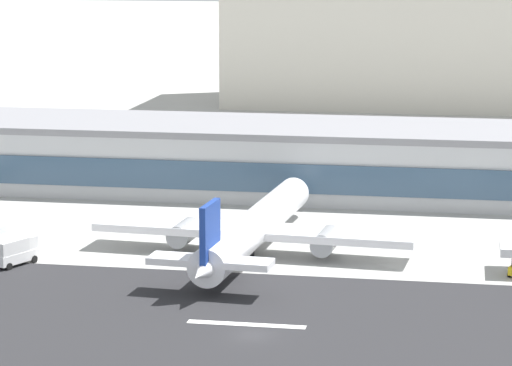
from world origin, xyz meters
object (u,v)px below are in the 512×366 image
object	(u,v)px
distant_hotel_block	(508,11)
service_box_truck_0	(14,251)
terminal_building	(290,158)
airliner_navy_tail_gate_1	(252,230)

from	to	relation	value
distant_hotel_block	service_box_truck_0	world-z (taller)	distant_hotel_block
terminal_building	distant_hotel_block	distance (m)	117.53
airliner_navy_tail_gate_1	service_box_truck_0	xyz separation A→B (m)	(-26.83, -9.46, -1.46)
distant_hotel_block	airliner_navy_tail_gate_1	world-z (taller)	distant_hotel_block
distant_hotel_block	airliner_navy_tail_gate_1	distance (m)	156.15
terminal_building	service_box_truck_0	size ratio (longest dim) A/B	31.33
distant_hotel_block	service_box_truck_0	xyz separation A→B (m)	(-59.51, -161.00, -20.24)
distant_hotel_block	airliner_navy_tail_gate_1	bearing A→B (deg)	-102.17
distant_hotel_block	service_box_truck_0	bearing A→B (deg)	-110.28
distant_hotel_block	airliner_navy_tail_gate_1	xyz separation A→B (m)	(-32.68, -151.54, -18.78)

